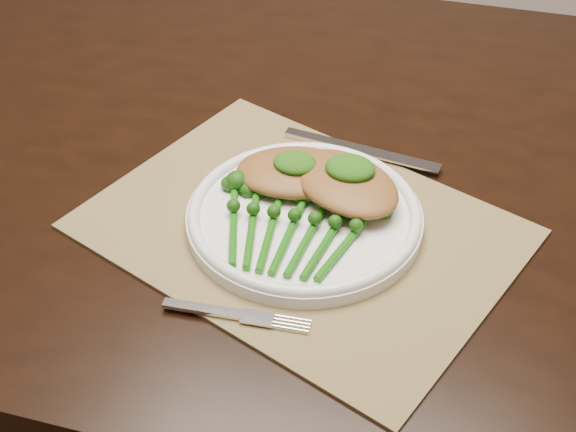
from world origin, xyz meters
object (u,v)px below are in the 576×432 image
(dinner_plate, at_px, (304,215))
(broccolini_bundle, at_px, (289,233))
(placemat, at_px, (300,229))
(dining_table, at_px, (288,341))
(chicken_fillet_left, at_px, (296,172))

(dinner_plate, height_order, broccolini_bundle, broccolini_bundle)
(placemat, bearing_deg, broccolini_bundle, -74.54)
(dining_table, distance_m, dinner_plate, 0.42)
(placemat, distance_m, chicken_fillet_left, 0.07)
(dining_table, height_order, broccolini_bundle, broccolini_bundle)
(dining_table, bearing_deg, placemat, -69.59)
(dinner_plate, relative_size, broccolini_bundle, 1.52)
(chicken_fillet_left, distance_m, broccolini_bundle, 0.09)
(dinner_plate, xyz_separation_m, chicken_fillet_left, (-0.02, 0.05, 0.02))
(dining_table, relative_size, dinner_plate, 6.33)
(placemat, bearing_deg, chicken_fillet_left, 131.69)
(dining_table, distance_m, placemat, 0.41)
(dining_table, bearing_deg, broccolini_bundle, -73.87)
(placemat, bearing_deg, dining_table, 132.15)
(dinner_plate, bearing_deg, placemat, -105.96)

